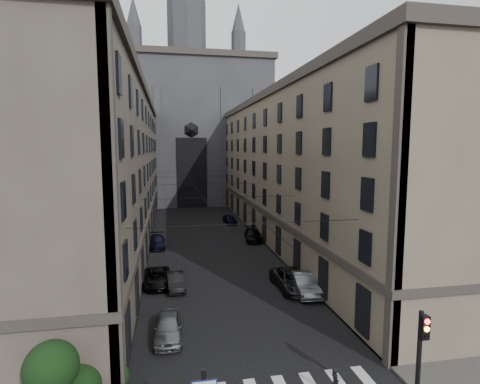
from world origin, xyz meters
TOP-DOWN VIEW (x-y plane):
  - sidewalk_left at (-10.50, 36.00)m, footprint 7.00×80.00m
  - sidewalk_right at (10.50, 36.00)m, footprint 7.00×80.00m
  - building_left at (-13.44, 36.00)m, footprint 13.60×60.60m
  - building_right at (13.44, 36.00)m, footprint 13.60×60.60m
  - gothic_tower at (0.00, 74.96)m, footprint 35.00×23.00m
  - traffic_light_right at (5.60, 1.92)m, footprint 0.34×0.50m
  - shrub_cluster at (-8.72, 5.01)m, footprint 3.90×4.40m
  - tram_wires at (0.00, 35.63)m, footprint 14.00×60.00m
  - car_left_near at (-4.82, 11.67)m, footprint 1.86×4.37m
  - car_left_midnear at (-4.20, 20.03)m, footprint 1.68×4.13m
  - car_left_midfar at (-5.75, 21.22)m, footprint 2.43×4.99m
  - car_left_far at (-6.20, 34.11)m, footprint 2.25×5.04m
  - car_right_near at (6.20, 17.11)m, footprint 2.13×5.10m
  - car_right_midnear at (5.52, 18.19)m, footprint 2.74×5.72m
  - car_right_midfar at (6.02, 35.18)m, footprint 2.73×5.31m
  - car_right_far at (4.83, 46.76)m, footprint 2.04×4.22m
  - pedestrian at (2.98, 4.30)m, footprint 0.41×0.61m

SIDE VIEW (x-z plane):
  - sidewalk_left at x=-10.50m, z-range 0.00..0.15m
  - sidewalk_right at x=10.50m, z-range 0.00..0.15m
  - car_left_midnear at x=-4.20m, z-range 0.00..1.33m
  - car_left_midfar at x=-5.75m, z-range 0.00..1.37m
  - car_right_far at x=4.83m, z-range 0.00..1.39m
  - car_left_far at x=-6.20m, z-range 0.00..1.43m
  - car_left_near at x=-4.82m, z-range 0.00..1.47m
  - car_right_midfar at x=6.02m, z-range 0.00..1.47m
  - car_right_midnear at x=5.52m, z-range 0.00..1.57m
  - pedestrian at x=2.98m, z-range 0.00..1.62m
  - car_right_near at x=6.20m, z-range 0.00..1.64m
  - shrub_cluster at x=-8.72m, z-range -0.15..3.75m
  - traffic_light_right at x=5.60m, z-range 0.69..5.89m
  - tram_wires at x=0.00m, z-range 7.03..7.46m
  - building_left at x=-13.44m, z-range -0.08..18.77m
  - building_right at x=13.44m, z-range -0.08..18.77m
  - gothic_tower at x=0.00m, z-range -11.20..46.80m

